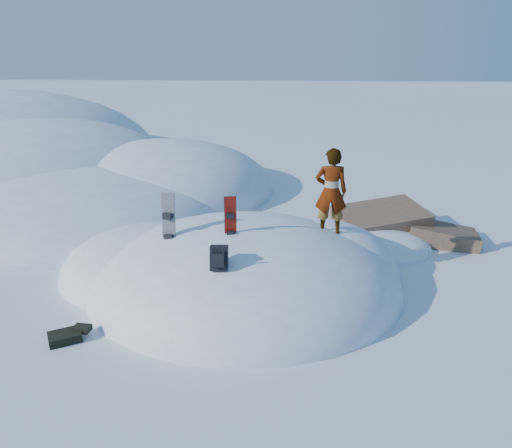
{
  "coord_description": "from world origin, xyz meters",
  "views": [
    {
      "loc": [
        0.77,
        -10.0,
        5.23
      ],
      "look_at": [
        0.24,
        0.3,
        1.41
      ],
      "focal_mm": 35.0,
      "sensor_mm": 36.0,
      "label": 1
    }
  ],
  "objects_px": {
    "snowboard_dark": "(169,229)",
    "backpack": "(219,258)",
    "snowboard_red": "(230,226)",
    "person": "(331,192)"
  },
  "relations": [
    {
      "from": "snowboard_dark",
      "to": "backpack",
      "type": "distance_m",
      "value": 1.78
    },
    {
      "from": "snowboard_red",
      "to": "snowboard_dark",
      "type": "distance_m",
      "value": 1.33
    },
    {
      "from": "snowboard_red",
      "to": "snowboard_dark",
      "type": "bearing_deg",
      "value": 165.04
    },
    {
      "from": "backpack",
      "to": "snowboard_red",
      "type": "bearing_deg",
      "value": 83.58
    },
    {
      "from": "snowboard_red",
      "to": "snowboard_dark",
      "type": "relative_size",
      "value": 0.85
    },
    {
      "from": "snowboard_dark",
      "to": "backpack",
      "type": "bearing_deg",
      "value": -32.36
    },
    {
      "from": "snowboard_red",
      "to": "snowboard_dark",
      "type": "height_order",
      "value": "snowboard_red"
    },
    {
      "from": "snowboard_dark",
      "to": "person",
      "type": "height_order",
      "value": "person"
    },
    {
      "from": "snowboard_red",
      "to": "backpack",
      "type": "distance_m",
      "value": 1.21
    },
    {
      "from": "snowboard_dark",
      "to": "backpack",
      "type": "xyz_separation_m",
      "value": [
        1.22,
        -1.3,
        -0.06
      ]
    }
  ]
}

